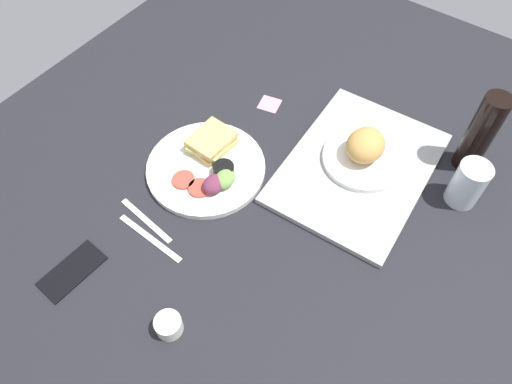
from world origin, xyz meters
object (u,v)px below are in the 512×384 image
object	(u,v)px
serving_tray	(358,168)
cell_phone	(72,270)
plate_with_salad	(209,165)
espresso_cup	(169,325)
sticky_note	(270,104)
fork	(146,220)
bread_plate_near	(364,151)
knife	(150,238)
soda_bottle	(481,133)
drinking_glass	(468,184)

from	to	relation	value
serving_tray	cell_phone	xyz separation A→B (cm)	(61.54, -37.42, -0.40)
plate_with_salad	espresso_cup	world-z (taller)	plate_with_salad
plate_with_salad	sticky_note	size ratio (longest dim) A/B	5.35
fork	sticky_note	bearing A→B (deg)	94.73
bread_plate_near	serving_tray	bearing A→B (deg)	6.10
fork	knife	bearing A→B (deg)	-30.00
serving_tray	soda_bottle	distance (cm)	29.63
soda_bottle	cell_phone	bearing A→B (deg)	-36.44
bread_plate_near	drinking_glass	size ratio (longest dim) A/B	1.70
bread_plate_near	sticky_note	bearing A→B (deg)	-96.87
espresso_cup	sticky_note	bearing A→B (deg)	-162.86
knife	espresso_cup	bearing A→B (deg)	-34.33
bread_plate_near	fork	size ratio (longest dim) A/B	1.20
serving_tray	knife	xyz separation A→B (cm)	(45.42, -29.13, -0.55)
bread_plate_near	plate_with_salad	xyz separation A→B (cm)	(24.11, -30.48, -3.10)
drinking_glass	espresso_cup	distance (cm)	74.63
plate_with_salad	soda_bottle	bearing A→B (deg)	127.35
drinking_glass	fork	bearing A→B (deg)	-49.55
espresso_cup	bread_plate_near	bearing A→B (deg)	169.70
plate_with_salad	fork	bearing A→B (deg)	-6.65
serving_tray	knife	bearing A→B (deg)	-32.68
cell_phone	soda_bottle	bearing A→B (deg)	147.98
espresso_cup	knife	xyz separation A→B (cm)	(-13.27, -17.79, -1.75)
serving_tray	sticky_note	size ratio (longest dim) A/B	8.04
fork	bread_plate_near	bearing A→B (deg)	60.57
espresso_cup	sticky_note	xyz separation A→B (cm)	(-64.78, -19.97, -1.94)
fork	knife	distance (cm)	5.00
cell_phone	espresso_cup	bearing A→B (deg)	100.66
drinking_glass	soda_bottle	world-z (taller)	soda_bottle
plate_with_salad	cell_phone	xyz separation A→B (cm)	(39.77, -6.69, -1.25)
espresso_cup	knife	size ratio (longest dim) A/B	0.29
cell_phone	plate_with_salad	bearing A→B (deg)	174.86
espresso_cup	cell_phone	bearing A→B (deg)	-83.76
soda_bottle	sticky_note	world-z (taller)	soda_bottle
cell_phone	fork	bearing A→B (deg)	171.78
serving_tray	fork	distance (cm)	53.83
serving_tray	cell_phone	size ratio (longest dim) A/B	3.13
serving_tray	sticky_note	world-z (taller)	serving_tray
plate_with_salad	fork	xyz separation A→B (cm)	(20.65, -2.41, -1.40)
cell_phone	bread_plate_near	bearing A→B (deg)	154.23
drinking_glass	fork	xyz separation A→B (cm)	(49.09, -57.58, -5.75)
serving_tray	drinking_glass	xyz separation A→B (cm)	(-6.67, 24.45, 5.20)
drinking_glass	knife	size ratio (longest dim) A/B	0.63
bread_plate_near	espresso_cup	distance (cm)	62.10
drinking_glass	sticky_note	size ratio (longest dim) A/B	2.14
espresso_cup	fork	xyz separation A→B (cm)	(-16.27, -21.79, -1.75)
serving_tray	bread_plate_near	distance (cm)	4.60
cell_phone	sticky_note	xyz separation A→B (cm)	(-67.63, 6.10, -0.34)
bread_plate_near	soda_bottle	size ratio (longest dim) A/B	0.90
serving_tray	espresso_cup	bearing A→B (deg)	-10.94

